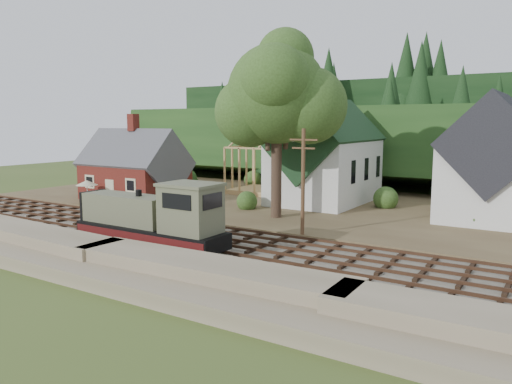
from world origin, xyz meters
The scene contains 18 objects.
ground centered at (0.00, 0.00, 0.00)m, with size 140.00×140.00×0.00m, color #384C1E.
embankment centered at (0.00, -8.50, 0.00)m, with size 64.00×5.00×1.60m, color #7F7259.
railroad_bed centered at (0.00, 0.00, 0.08)m, with size 64.00×11.00×0.16m, color #726B5B.
village_flat centered at (0.00, 18.00, 0.15)m, with size 64.00×26.00×0.30m, color brown.
hillside centered at (0.00, 42.00, 0.00)m, with size 70.00×28.00×8.00m, color #1E3F19.
ridge centered at (0.00, 58.00, 0.00)m, with size 80.00×20.00×12.00m, color black.
depot centered at (-16.00, 11.00, 3.21)m, with size 10.80×7.41×9.00m.
church centered at (2.00, 19.68, 5.18)m, with size 8.40×15.17×13.00m.
farmhouse centered at (18.00, 19.00, 4.87)m, with size 8.40×10.80×10.60m.
timber_frame centered at (-6.00, 22.00, 3.27)m, with size 8.20×6.20×6.99m.
lattice_tower centered at (-6.00, 28.00, 10.03)m, with size 3.20×3.20×12.12m.
big_tree centered at (2.17, 10.08, 10.22)m, with size 10.90×8.40×14.70m.
telegraph_pole_near centered at (7.00, 5.20, 4.25)m, with size 2.20×0.28×8.00m.
locomotive centered at (0.22, -3.00, 2.03)m, with size 11.29×2.82×4.54m.
car_blue centered at (-10.05, 9.66, 0.85)m, with size 1.29×3.21×1.09m, color #5984C0.
car_green centered at (-17.45, 13.37, 0.87)m, with size 1.21×3.46×1.14m, color #87AA76.
car_red centered at (19.26, 16.78, 0.84)m, with size 1.78×3.86×1.07m, color red.
patio_set centered at (-17.43, 5.86, 2.34)m, with size 2.15×2.15×2.40m.
Camera 1 is at (23.25, -26.75, 8.45)m, focal length 35.00 mm.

